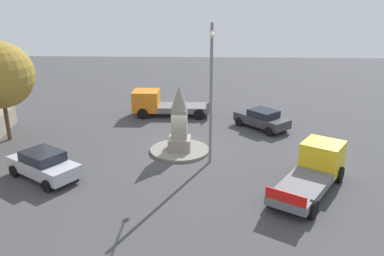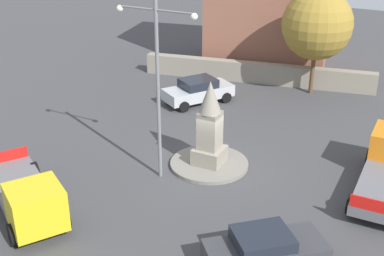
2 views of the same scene
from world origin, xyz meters
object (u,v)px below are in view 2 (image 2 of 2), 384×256
Objects in this scene: streetlamp at (158,75)px; car_dark_grey_waiting at (265,249)px; truck_yellow_far_side at (29,198)px; car_silver_passing at (198,90)px; monument at (210,127)px; tree_near_wall at (317,25)px.

streetlamp is 1.89× the size of car_dark_grey_waiting.
truck_yellow_far_side reaches higher than car_dark_grey_waiting.
monument is at bearing 120.04° from car_silver_passing.
monument is 0.96× the size of car_dark_grey_waiting.
streetlamp reaches higher than car_dark_grey_waiting.
streetlamp is at bearing 76.57° from tree_near_wall.
streetlamp is 7.06m from truck_yellow_far_side.
monument is at bearing -121.43° from truck_yellow_far_side.
car_silver_passing is 14.00m from truck_yellow_far_side.
car_silver_passing is 15.27m from car_dark_grey_waiting.
truck_yellow_far_side is (9.06, 1.44, 0.22)m from car_dark_grey_waiting.
streetlamp is 9.94m from car_silver_passing.
monument reaches higher than truck_yellow_far_side.
streetlamp is (1.55, 1.88, 2.79)m from monument.
tree_near_wall is at bearing -107.81° from truck_yellow_far_side.
car_dark_grey_waiting is 0.70× the size of truck_yellow_far_side.
truck_yellow_far_side is 19.98m from tree_near_wall.
truck_yellow_far_side reaches higher than car_silver_passing.
monument is 0.90× the size of car_silver_passing.
streetlamp is at bearing 50.44° from monument.
tree_near_wall reaches higher than car_dark_grey_waiting.
streetlamp is 1.21× the size of tree_near_wall.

